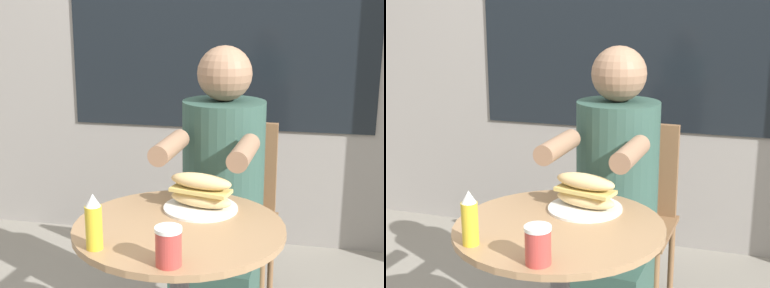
{
  "view_description": "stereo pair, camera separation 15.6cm",
  "coord_description": "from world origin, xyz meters",
  "views": [
    {
      "loc": [
        0.34,
        -1.42,
        1.35
      ],
      "look_at": [
        0.0,
        0.18,
        0.94
      ],
      "focal_mm": 50.0,
      "sensor_mm": 36.0,
      "label": 1
    },
    {
      "loc": [
        0.49,
        -1.38,
        1.35
      ],
      "look_at": [
        0.0,
        0.18,
        0.94
      ],
      "focal_mm": 50.0,
      "sensor_mm": 36.0,
      "label": 2
    }
  ],
  "objects": [
    {
      "name": "storefront_wall",
      "position": [
        -0.0,
        1.61,
        1.4
      ],
      "size": [
        8.0,
        0.09,
        2.8
      ],
      "color": "gray",
      "rests_on": "ground_plane"
    },
    {
      "name": "sandwich_on_plate",
      "position": [
        0.04,
        0.14,
        0.79
      ],
      "size": [
        0.24,
        0.24,
        0.12
      ],
      "rotation": [
        0.0,
        0.0,
        -0.24
      ],
      "color": "white",
      "rests_on": "cafe_table"
    },
    {
      "name": "cafe_table",
      "position": [
        0.0,
        0.0,
        0.54
      ],
      "size": [
        0.62,
        0.62,
        0.74
      ],
      "color": "#997551",
      "rests_on": "ground_plane"
    },
    {
      "name": "drink_cup",
      "position": [
        0.03,
        -0.25,
        0.79
      ],
      "size": [
        0.07,
        0.07,
        0.1
      ],
      "color": "#B73D38",
      "rests_on": "cafe_table"
    },
    {
      "name": "diner_chair",
      "position": [
        0.06,
        0.83,
        0.52
      ],
      "size": [
        0.4,
        0.4,
        0.87
      ],
      "rotation": [
        0.0,
        0.0,
        3.09
      ],
      "color": "brown",
      "rests_on": "ground_plane"
    },
    {
      "name": "seated_diner",
      "position": [
        0.05,
        0.49,
        0.55
      ],
      "size": [
        0.34,
        0.57,
        1.23
      ],
      "rotation": [
        0.0,
        0.0,
        3.09
      ],
      "color": "#2D4C42",
      "rests_on": "ground_plane"
    },
    {
      "name": "condiment_bottle",
      "position": [
        -0.18,
        -0.2,
        0.82
      ],
      "size": [
        0.04,
        0.04,
        0.15
      ],
      "color": "gold",
      "rests_on": "cafe_table"
    }
  ]
}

